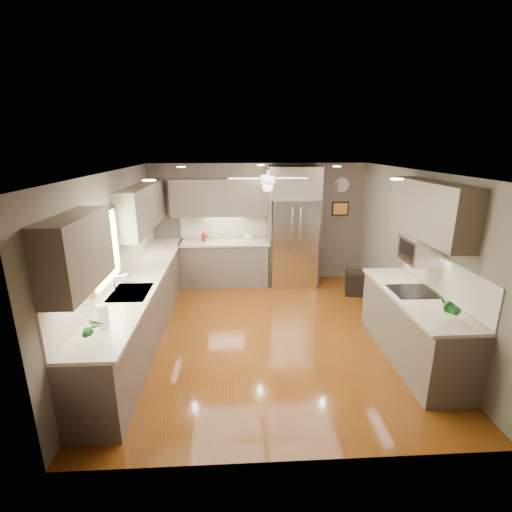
{
  "coord_description": "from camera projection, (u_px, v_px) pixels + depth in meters",
  "views": [
    {
      "loc": [
        -0.49,
        -5.26,
        2.86
      ],
      "look_at": [
        -0.16,
        0.6,
        1.09
      ],
      "focal_mm": 26.0,
      "sensor_mm": 36.0,
      "label": 1
    }
  ],
  "objects": [
    {
      "name": "soap_bottle",
      "position": [
        126.0,
        277.0,
        5.35
      ],
      "size": [
        0.08,
        0.09,
        0.18
      ],
      "primitive_type": "imported",
      "rotation": [
        0.0,
        0.0,
        -0.02
      ],
      "color": "white",
      "rests_on": "left_run"
    },
    {
      "name": "wall_front",
      "position": [
        295.0,
        343.0,
        3.13
      ],
      "size": [
        4.5,
        0.0,
        4.5
      ],
      "primitive_type": "plane",
      "rotation": [
        -1.57,
        0.0,
        0.0
      ],
      "color": "brown",
      "rests_on": "ground"
    },
    {
      "name": "left_run",
      "position": [
        143.0,
        303.0,
        5.78
      ],
      "size": [
        0.65,
        4.7,
        1.45
      ],
      "color": "brown",
      "rests_on": "ground"
    },
    {
      "name": "recessed_lights",
      "position": [
        265.0,
        170.0,
        5.54
      ],
      "size": [
        2.84,
        3.14,
        0.01
      ],
      "color": "white",
      "rests_on": "ceiling"
    },
    {
      "name": "sink",
      "position": [
        130.0,
        294.0,
        5.04
      ],
      "size": [
        0.5,
        0.7,
        0.32
      ],
      "color": "silver",
      "rests_on": "left_run"
    },
    {
      "name": "canister_b",
      "position": [
        207.0,
        238.0,
        7.62
      ],
      "size": [
        0.11,
        0.11,
        0.14
      ],
      "primitive_type": "cylinder",
      "rotation": [
        0.0,
        0.0,
        0.31
      ],
      "color": "silver",
      "rests_on": "back_run"
    },
    {
      "name": "wall_back",
      "position": [
        258.0,
        223.0,
        7.91
      ],
      "size": [
        4.5,
        0.0,
        4.5
      ],
      "primitive_type": "plane",
      "rotation": [
        1.57,
        0.0,
        0.0
      ],
      "color": "brown",
      "rests_on": "ground"
    },
    {
      "name": "canister_a",
      "position": [
        204.0,
        237.0,
        7.68
      ],
      "size": [
        0.14,
        0.14,
        0.18
      ],
      "primitive_type": "cylinder",
      "rotation": [
        0.0,
        0.0,
        -0.26
      ],
      "color": "maroon",
      "rests_on": "back_run"
    },
    {
      "name": "window",
      "position": [
        103.0,
        249.0,
        4.83
      ],
      "size": [
        0.05,
        1.12,
        0.92
      ],
      "color": "#BFF2B2",
      "rests_on": "wall_left"
    },
    {
      "name": "bowl",
      "position": [
        249.0,
        239.0,
        7.72
      ],
      "size": [
        0.21,
        0.21,
        0.05
      ],
      "primitive_type": "imported",
      "rotation": [
        0.0,
        0.0,
        -0.02
      ],
      "color": "#B7B389",
      "rests_on": "back_run"
    },
    {
      "name": "ceiling",
      "position": [
        270.0,
        172.0,
        5.16
      ],
      "size": [
        5.0,
        5.0,
        0.0
      ],
      "primitive_type": "plane",
      "rotation": [
        3.14,
        0.0,
        0.0
      ],
      "color": "white",
      "rests_on": "ground"
    },
    {
      "name": "wall_right",
      "position": [
        416.0,
        255.0,
        5.64
      ],
      "size": [
        0.0,
        5.0,
        5.0
      ],
      "primitive_type": "plane",
      "rotation": [
        1.57,
        0.0,
        -1.57
      ],
      "color": "brown",
      "rests_on": "ground"
    },
    {
      "name": "ceiling_fan",
      "position": [
        268.0,
        182.0,
        5.49
      ],
      "size": [
        1.18,
        1.18,
        0.32
      ],
      "color": "white",
      "rests_on": "ceiling"
    },
    {
      "name": "microwave",
      "position": [
        421.0,
        250.0,
        5.04
      ],
      "size": [
        0.43,
        0.55,
        0.34
      ],
      "color": "silver",
      "rests_on": "wall_right"
    },
    {
      "name": "uppers",
      "position": [
        220.0,
        208.0,
        5.98
      ],
      "size": [
        4.5,
        4.7,
        0.95
      ],
      "color": "brown",
      "rests_on": "wall_left"
    },
    {
      "name": "potted_plant_right",
      "position": [
        447.0,
        306.0,
        4.21
      ],
      "size": [
        0.21,
        0.18,
        0.32
      ],
      "primitive_type": "imported",
      "rotation": [
        0.0,
        0.0,
        0.27
      ],
      "color": "#1B5E21",
      "rests_on": "right_run"
    },
    {
      "name": "right_run",
      "position": [
        413.0,
        325.0,
        5.08
      ],
      "size": [
        0.7,
        2.2,
        1.45
      ],
      "color": "brown",
      "rests_on": "ground"
    },
    {
      "name": "floor",
      "position": [
        268.0,
        332.0,
        5.88
      ],
      "size": [
        5.0,
        5.0,
        0.0
      ],
      "primitive_type": "plane",
      "color": "#542B0B",
      "rests_on": "ground"
    },
    {
      "name": "canister_c",
      "position": [
        222.0,
        237.0,
        7.67
      ],
      "size": [
        0.16,
        0.16,
        0.19
      ],
      "primitive_type": "cylinder",
      "rotation": [
        0.0,
        0.0,
        0.43
      ],
      "color": "#B7B389",
      "rests_on": "back_run"
    },
    {
      "name": "wall_left",
      "position": [
        115.0,
        260.0,
        5.4
      ],
      "size": [
        0.0,
        5.0,
        5.0
      ],
      "primitive_type": "plane",
      "rotation": [
        1.57,
        0.0,
        1.57
      ],
      "color": "brown",
      "rests_on": "ground"
    },
    {
      "name": "refrigerator",
      "position": [
        293.0,
        229.0,
        7.64
      ],
      "size": [
        1.06,
        0.75,
        2.45
      ],
      "color": "silver",
      "rests_on": "ground"
    },
    {
      "name": "wall_clock",
      "position": [
        342.0,
        185.0,
        7.76
      ],
      "size": [
        0.3,
        0.03,
        0.3
      ],
      "color": "white",
      "rests_on": "wall_back"
    },
    {
      "name": "potted_plant_left",
      "position": [
        92.0,
        327.0,
        3.72
      ],
      "size": [
        0.17,
        0.12,
        0.31
      ],
      "primitive_type": "imported",
      "rotation": [
        0.0,
        0.0,
        -0.08
      ],
      "color": "#1B5E21",
      "rests_on": "left_run"
    },
    {
      "name": "paper_towel",
      "position": [
        103.0,
        316.0,
        4.0
      ],
      "size": [
        0.12,
        0.12,
        0.29
      ],
      "color": "white",
      "rests_on": "left_run"
    },
    {
      "name": "framed_print",
      "position": [
        340.0,
        209.0,
        7.9
      ],
      "size": [
        0.36,
        0.03,
        0.3
      ],
      "color": "black",
      "rests_on": "wall_back"
    },
    {
      "name": "stool",
      "position": [
        356.0,
        283.0,
        7.33
      ],
      "size": [
        0.46,
        0.46,
        0.47
      ],
      "color": "black",
      "rests_on": "ground"
    },
    {
      "name": "back_run",
      "position": [
        225.0,
        262.0,
        7.81
      ],
      "size": [
        1.85,
        0.65,
        1.45
      ],
      "color": "brown",
      "rests_on": "ground"
    }
  ]
}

